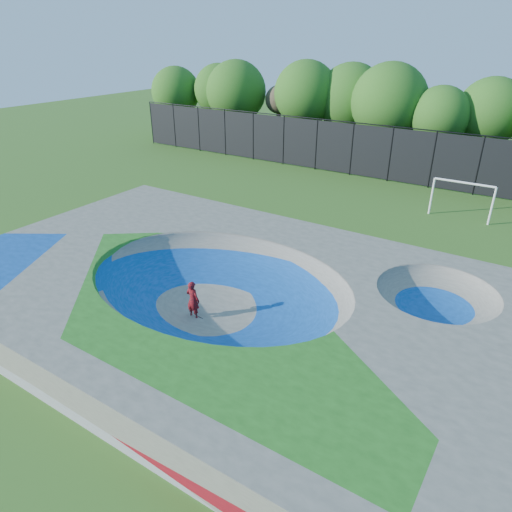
{
  "coord_description": "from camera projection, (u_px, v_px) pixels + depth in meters",
  "views": [
    {
      "loc": [
        9.71,
        -12.28,
        10.01
      ],
      "look_at": [
        -0.13,
        3.0,
        1.1
      ],
      "focal_mm": 32.0,
      "sensor_mm": 36.0,
      "label": 1
    }
  ],
  "objects": [
    {
      "name": "soccer_goal",
      "position": [
        463.0,
        193.0,
        26.57
      ],
      "size": [
        3.47,
        0.12,
        2.29
      ],
      "color": "white",
      "rests_on": "ground"
    },
    {
      "name": "treeline",
      "position": [
        408.0,
        104.0,
        36.14
      ],
      "size": [
        53.53,
        7.79,
        8.43
      ],
      "color": "#443122",
      "rests_on": "ground"
    },
    {
      "name": "fence",
      "position": [
        391.0,
        153.0,
        33.32
      ],
      "size": [
        48.09,
        0.09,
        4.04
      ],
      "color": "black",
      "rests_on": "ground"
    },
    {
      "name": "ground",
      "position": [
        219.0,
        309.0,
        18.39
      ],
      "size": [
        120.0,
        120.0,
        0.0
      ],
      "primitive_type": "plane",
      "color": "#2E5B19",
      "rests_on": "ground"
    },
    {
      "name": "skate_deck",
      "position": [
        218.0,
        293.0,
        18.06
      ],
      "size": [
        22.0,
        14.0,
        1.5
      ],
      "primitive_type": "cube",
      "color": "gray",
      "rests_on": "ground"
    },
    {
      "name": "skateboard",
      "position": [
        194.0,
        317.0,
        17.83
      ],
      "size": [
        0.8,
        0.32,
        0.05
      ],
      "primitive_type": "cube",
      "rotation": [
        0.0,
        0.0,
        -0.13
      ],
      "color": "black",
      "rests_on": "ground"
    },
    {
      "name": "skater",
      "position": [
        193.0,
        300.0,
        17.49
      ],
      "size": [
        0.58,
        0.38,
        1.59
      ],
      "primitive_type": "imported",
      "rotation": [
        0.0,
        0.0,
        3.15
      ],
      "color": "red",
      "rests_on": "ground"
    }
  ]
}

